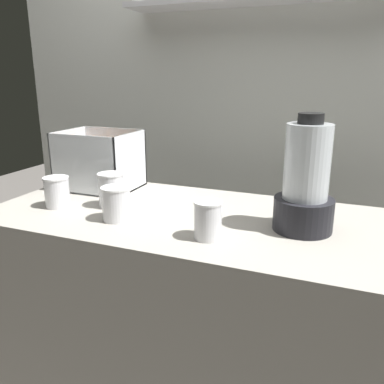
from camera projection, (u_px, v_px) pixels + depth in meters
name	position (u px, v px, depth m)	size (l,w,h in m)	color
counter	(192.00, 330.00, 1.47)	(1.40, 0.64, 0.90)	#9E998E
back_wall_unit	(251.00, 94.00, 1.93)	(2.60, 0.24, 2.50)	silver
carrot_display_bin	(100.00, 169.00, 1.65)	(0.30, 0.24, 0.24)	white
blender_pitcher	(306.00, 185.00, 1.18)	(0.18, 0.18, 0.35)	black
juice_cup_carrot_far_left	(57.00, 194.00, 1.42)	(0.09, 0.09, 0.11)	white
juice_cup_orange_left	(111.00, 192.00, 1.42)	(0.09, 0.09, 0.12)	white
juice_cup_orange_middle	(116.00, 205.00, 1.29)	(0.09, 0.09, 0.11)	white
juice_cup_pomegranate_right	(208.00, 222.00, 1.14)	(0.08, 0.08, 0.11)	white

